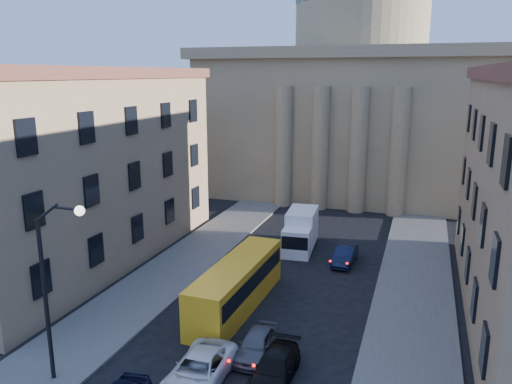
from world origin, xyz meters
The scene contains 11 objects.
sidewalk_left centered at (-8.50, 18.00, 0.07)m, with size 5.00×60.00×0.15m, color #57544F.
sidewalk_right centered at (8.50, 18.00, 0.07)m, with size 5.00×60.00×0.15m, color #57544F.
church centered at (0.00, 55.47, 11.88)m, with size 68.02×28.76×36.60m.
building_left centered at (-17.00, 22.00, 7.42)m, with size 11.60×26.60×14.70m.
street_lamp centered at (-6.97, 8.00, 5.29)m, with size 2.62×0.44×8.83m.
car_left_mid centered at (-0.80, 9.97, 0.72)m, with size 2.38×5.16×1.43m, color white.
car_right_mid centered at (2.49, 11.41, 0.64)m, with size 1.80×4.43×1.29m, color black.
car_right_far centered at (0.97, 13.17, 0.68)m, with size 1.60×3.98×1.36m, color #525257.
car_right_distant centered at (3.27, 27.54, 0.67)m, with size 1.42×4.08×1.34m, color black.
city_bus centered at (-1.96, 18.03, 1.57)m, with size 2.71×10.41×2.92m.
box_truck centered at (-0.81, 29.74, 1.48)m, with size 2.70×5.86×3.13m.
Camera 1 is at (8.41, -8.83, 14.26)m, focal length 35.00 mm.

